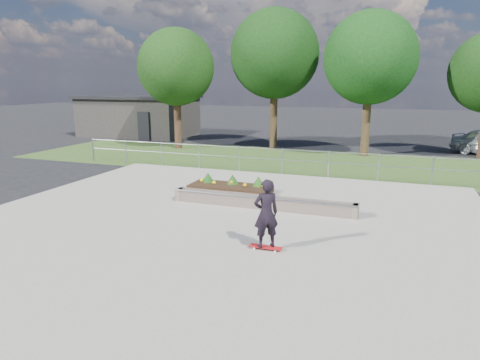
{
  "coord_description": "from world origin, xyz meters",
  "views": [
    {
      "loc": [
        4.49,
        -10.37,
        3.99
      ],
      "look_at": [
        0.2,
        1.5,
        1.1
      ],
      "focal_mm": 32.0,
      "sensor_mm": 36.0,
      "label": 1
    }
  ],
  "objects": [
    {
      "name": "tree_mid_left",
      "position": [
        -2.5,
        15.0,
        5.61
      ],
      "size": [
        5.25,
        5.25,
        8.25
      ],
      "color": "#312013",
      "rests_on": "ground"
    },
    {
      "name": "ground",
      "position": [
        0.0,
        0.0,
        0.0
      ],
      "size": [
        120.0,
        120.0,
        0.0
      ],
      "primitive_type": "plane",
      "color": "black",
      "rests_on": "ground"
    },
    {
      "name": "fence",
      "position": [
        0.0,
        7.5,
        0.77
      ],
      "size": [
        20.06,
        0.06,
        1.2
      ],
      "color": "gray",
      "rests_on": "ground"
    },
    {
      "name": "concrete_slab",
      "position": [
        0.0,
        0.0,
        0.03
      ],
      "size": [
        15.0,
        15.0,
        0.06
      ],
      "primitive_type": "cube",
      "color": "gray",
      "rests_on": "ground"
    },
    {
      "name": "tree_far_left",
      "position": [
        -8.0,
        13.0,
        4.85
      ],
      "size": [
        4.55,
        4.55,
        7.15
      ],
      "color": "#372016",
      "rests_on": "ground"
    },
    {
      "name": "skateboarder",
      "position": [
        1.79,
        -1.09,
        0.96
      ],
      "size": [
        0.8,
        0.67,
        1.74
      ],
      "color": "white",
      "rests_on": "concrete_slab"
    },
    {
      "name": "grind_ledge",
      "position": [
        0.68,
        2.21,
        0.26
      ],
      "size": [
        6.0,
        0.44,
        0.43
      ],
      "color": "brown",
      "rests_on": "concrete_slab"
    },
    {
      "name": "grass_verge",
      "position": [
        0.0,
        11.0,
        0.01
      ],
      "size": [
        30.0,
        8.0,
        0.02
      ],
      "primitive_type": "cube",
      "color": "#314C1E",
      "rests_on": "ground"
    },
    {
      "name": "building",
      "position": [
        -14.0,
        18.0,
        1.51
      ],
      "size": [
        8.4,
        5.4,
        3.0
      ],
      "color": "#2B2826",
      "rests_on": "ground"
    },
    {
      "name": "tree_mid_right",
      "position": [
        3.0,
        14.0,
        5.23
      ],
      "size": [
        4.9,
        4.9,
        7.7
      ],
      "color": "#372616",
      "rests_on": "ground"
    },
    {
      "name": "planter_bed",
      "position": [
        -1.01,
        3.86,
        0.24
      ],
      "size": [
        3.0,
        1.2,
        0.61
      ],
      "color": "black",
      "rests_on": "concrete_slab"
    }
  ]
}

